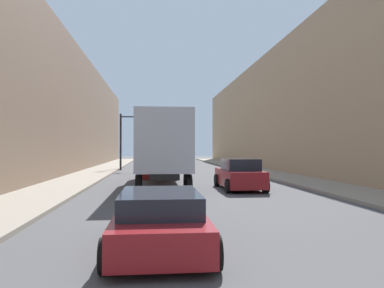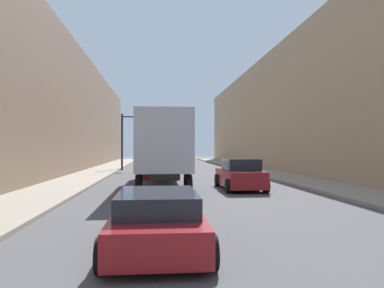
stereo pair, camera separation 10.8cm
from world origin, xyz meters
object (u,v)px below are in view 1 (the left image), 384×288
object	(u,v)px
semi_truck	(162,148)
sedan_car	(160,220)
traffic_signal_gantry	(140,129)
suv_car	(239,175)

from	to	relation	value
semi_truck	sedan_car	distance (m)	14.00
sedan_car	traffic_signal_gantry	distance (m)	29.87
semi_truck	traffic_signal_gantry	distance (m)	15.94
semi_truck	suv_car	distance (m)	5.07
traffic_signal_gantry	sedan_car	bearing A→B (deg)	-86.93
sedan_car	suv_car	distance (m)	12.11
sedan_car	traffic_signal_gantry	xyz separation A→B (m)	(-1.59, 29.62, 3.45)
semi_truck	suv_car	xyz separation A→B (m)	(4.09, -2.62, -1.44)
traffic_signal_gantry	semi_truck	bearing A→B (deg)	-83.12
traffic_signal_gantry	suv_car	bearing A→B (deg)	-71.91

